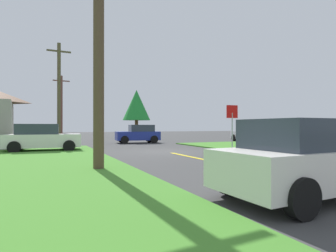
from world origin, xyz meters
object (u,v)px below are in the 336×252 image
at_px(car_approaching_junction, 139,134).
at_px(car_on_crossroad, 251,133).
at_px(parked_car_near_building, 42,138).
at_px(oak_tree_left, 136,105).
at_px(utility_pole_mid, 59,92).
at_px(utility_pole_near, 99,55).
at_px(utility_pole_far, 61,106).
at_px(stop_sign, 232,118).
at_px(car_behind_on_main_road, 311,159).

relative_size(car_approaching_junction, car_on_crossroad, 0.90).
height_order(car_approaching_junction, car_on_crossroad, same).
xyz_separation_m(parked_car_near_building, oak_tree_left, (11.71, 18.58, 3.59)).
bearing_deg(utility_pole_mid, oak_tree_left, 51.13).
height_order(parked_car_near_building, utility_pole_near, utility_pole_near).
relative_size(utility_pole_mid, utility_pole_far, 1.12).
relative_size(stop_sign, utility_pole_near, 0.37).
height_order(car_approaching_junction, car_behind_on_main_road, same).
height_order(utility_pole_near, utility_pole_mid, utility_pole_mid).
bearing_deg(car_approaching_junction, car_on_crossroad, 171.68).
xyz_separation_m(car_on_crossroad, utility_pole_far, (-16.34, 12.41, 2.92)).
relative_size(car_on_crossroad, utility_pole_mid, 0.55).
distance_m(car_approaching_junction, car_on_crossroad, 10.73).
xyz_separation_m(car_approaching_junction, car_on_crossroad, (10.39, -2.68, 0.00)).
bearing_deg(utility_pole_near, car_approaching_junction, 67.02).
height_order(stop_sign, utility_pole_mid, utility_pole_mid).
relative_size(car_on_crossroad, utility_pole_far, 0.61).
height_order(stop_sign, car_on_crossroad, stop_sign).
xyz_separation_m(car_behind_on_main_road, oak_tree_left, (6.54, 32.42, 3.58)).
distance_m(utility_pole_near, utility_pole_mid, 14.04).
distance_m(stop_sign, utility_pole_near, 10.54).
distance_m(utility_pole_far, oak_tree_left, 10.30).
bearing_deg(utility_pole_far, car_behind_on_main_road, -83.63).
height_order(car_behind_on_main_road, car_on_crossroad, same).
height_order(car_behind_on_main_road, utility_pole_mid, utility_pole_mid).
height_order(car_on_crossroad, utility_pole_mid, utility_pole_mid).
relative_size(utility_pole_near, utility_pole_far, 1.05).
bearing_deg(car_on_crossroad, stop_sign, 140.84).
distance_m(stop_sign, car_behind_on_main_road, 11.78).
xyz_separation_m(car_behind_on_main_road, utility_pole_far, (-3.28, 29.38, 2.93)).
relative_size(car_approaching_junction, utility_pole_near, 0.53).
distance_m(car_approaching_junction, oak_tree_left, 13.82).
relative_size(stop_sign, utility_pole_far, 0.39).
height_order(car_approaching_junction, oak_tree_left, oak_tree_left).
distance_m(car_behind_on_main_road, car_on_crossroad, 21.41).
distance_m(stop_sign, car_approaching_junction, 10.00).
xyz_separation_m(stop_sign, car_on_crossroad, (7.30, 6.76, -1.20)).
distance_m(car_approaching_junction, utility_pole_near, 15.84).
bearing_deg(car_approaching_junction, car_behind_on_main_road, 88.40).
relative_size(parked_car_near_building, oak_tree_left, 0.65).
bearing_deg(utility_pole_mid, car_behind_on_main_road, -78.36).
bearing_deg(car_approaching_junction, oak_tree_left, -100.74).
bearing_deg(car_on_crossroad, car_behind_on_main_road, 150.50).
xyz_separation_m(car_approaching_junction, car_behind_on_main_road, (-2.66, -19.65, 0.00)).
height_order(utility_pole_mid, utility_pole_far, utility_pole_mid).
bearing_deg(parked_car_near_building, car_on_crossroad, 12.70).
xyz_separation_m(car_on_crossroad, utility_pole_near, (-16.46, -11.63, 3.05)).
bearing_deg(utility_pole_mid, parked_car_near_building, -102.14).
relative_size(car_behind_on_main_road, parked_car_near_building, 1.02).
height_order(car_on_crossroad, oak_tree_left, oak_tree_left).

